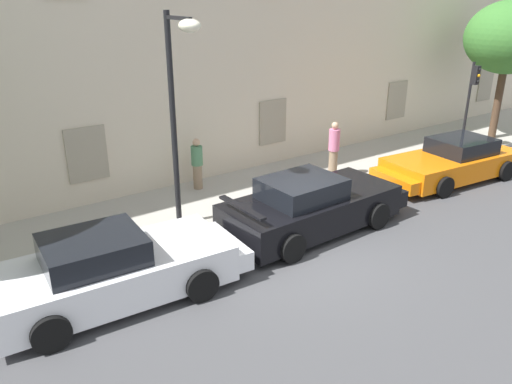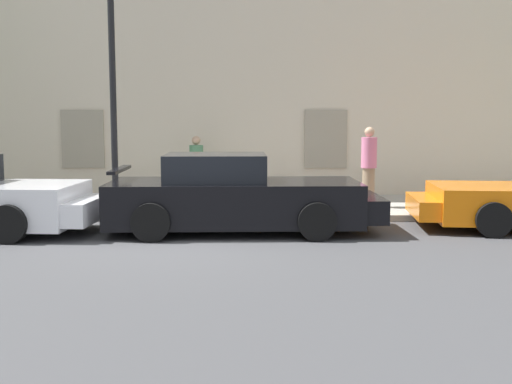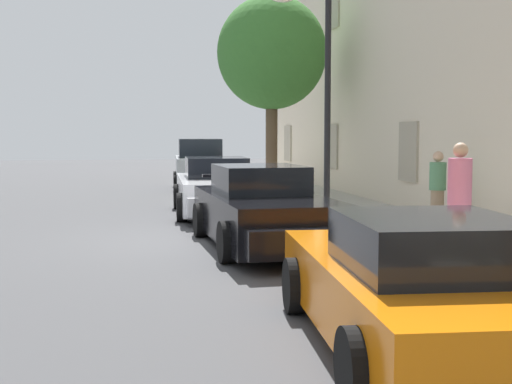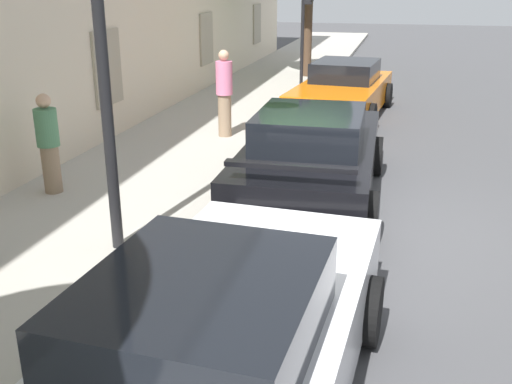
# 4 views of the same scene
# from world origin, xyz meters

# --- Properties ---
(ground_plane) EXTENTS (80.00, 80.00, 0.00)m
(ground_plane) POSITION_xyz_m (0.00, 0.00, 0.00)
(ground_plane) COLOR #444447
(sidewalk) EXTENTS (60.00, 3.51, 0.14)m
(sidewalk) POSITION_xyz_m (0.00, 3.62, 0.07)
(sidewalk) COLOR #A8A399
(sidewalk) RESTS_ON ground
(sportscar_red_lead) EXTENTS (5.06, 2.34, 1.44)m
(sportscar_red_lead) POSITION_xyz_m (-4.10, 0.66, 0.62)
(sportscar_red_lead) COLOR white
(sportscar_red_lead) RESTS_ON ground
(sportscar_yellow_flank) EXTENTS (5.14, 2.24, 1.47)m
(sportscar_yellow_flank) POSITION_xyz_m (1.11, 0.79, 0.64)
(sportscar_yellow_flank) COLOR black
(sportscar_yellow_flank) RESTS_ON ground
(sportscar_white_middle) EXTENTS (5.21, 2.45, 1.33)m
(sportscar_white_middle) POSITION_xyz_m (6.98, 1.01, 0.58)
(sportscar_white_middle) COLOR orange
(sportscar_white_middle) RESTS_ON ground
(hatchback_parked) EXTENTS (3.89, 2.12, 1.84)m
(hatchback_parked) POSITION_xyz_m (-12.26, 1.16, 0.82)
(hatchback_parked) COLOR #B2B7BC
(hatchback_parked) RESTS_ON ground
(tree_far_end) EXTENTS (3.39, 3.39, 6.15)m
(tree_far_end) POSITION_xyz_m (-8.10, 2.93, 4.51)
(tree_far_end) COLOR brown
(tree_far_end) RESTS_ON sidewalk
(street_lamp) EXTENTS (0.44, 1.42, 5.18)m
(street_lamp) POSITION_xyz_m (-1.76, 2.35, 3.76)
(street_lamp) COLOR black
(street_lamp) RESTS_ON sidewalk
(pedestrian_admiring) EXTENTS (0.39, 0.39, 1.80)m
(pedestrian_admiring) POSITION_xyz_m (3.88, 3.10, 1.07)
(pedestrian_admiring) COLOR #8C7259
(pedestrian_admiring) RESTS_ON sidewalk
(pedestrian_strolling) EXTENTS (0.36, 0.36, 1.56)m
(pedestrian_strolling) POSITION_xyz_m (-0.15, 4.70, 0.93)
(pedestrian_strolling) COLOR #8C7259
(pedestrian_strolling) RESTS_ON sidewalk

